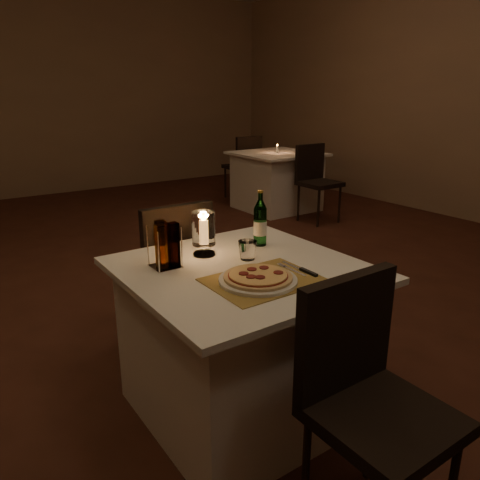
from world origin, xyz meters
TOP-DOWN VIEW (x-y plane):
  - floor at (0.00, 0.00)m, footprint 8.00×10.00m
  - wall_back at (0.00, 5.01)m, footprint 8.00×0.02m
  - main_table at (-0.28, -0.82)m, footprint 1.00×1.00m
  - chair_near at (-0.28, -1.54)m, footprint 0.42×0.42m
  - chair_far at (-0.28, -0.11)m, footprint 0.42×0.42m
  - placemat at (-0.30, -1.00)m, footprint 0.45×0.34m
  - plate at (-0.33, -1.00)m, footprint 0.32×0.32m
  - pizza at (-0.33, -1.00)m, footprint 0.28×0.28m
  - fork at (-0.14, -0.97)m, footprint 0.02×0.18m
  - knife at (-0.10, -1.03)m, footprint 0.02×0.22m
  - tumbler at (-0.20, -0.75)m, footprint 0.09×0.09m
  - water_bottle at (-0.03, -0.61)m, footprint 0.07×0.07m
  - hurricane_candle at (-0.34, -0.59)m, footprint 0.11×0.11m
  - cruet_caddy at (-0.56, -0.64)m, footprint 0.12×0.12m
  - neighbor_table_right at (2.46, 2.31)m, footprint 1.00×1.00m
  - neighbor_chair_ra at (2.46, 1.59)m, footprint 0.42×0.42m
  - neighbor_chair_rb at (2.46, 3.02)m, footprint 0.42×0.42m
  - neighbor_candle_right at (2.46, 2.31)m, footprint 0.03×0.03m

SIDE VIEW (x-z plane):
  - floor at x=0.00m, z-range -0.02..0.00m
  - main_table at x=-0.28m, z-range 0.00..0.74m
  - neighbor_table_right at x=2.46m, z-range 0.00..0.74m
  - chair_near at x=-0.28m, z-range 0.10..1.00m
  - chair_far at x=-0.28m, z-range 0.10..1.00m
  - neighbor_chair_ra at x=2.46m, z-range 0.10..1.00m
  - neighbor_chair_rb at x=2.46m, z-range 0.10..1.00m
  - placemat at x=-0.30m, z-range 0.74..0.74m
  - fork at x=-0.14m, z-range 0.74..0.75m
  - knife at x=-0.10m, z-range 0.74..0.76m
  - plate at x=-0.33m, z-range 0.74..0.76m
  - pizza at x=-0.33m, z-range 0.76..0.78m
  - tumbler at x=-0.20m, z-range 0.74..0.83m
  - neighbor_candle_right at x=2.46m, z-range 0.73..0.84m
  - cruet_caddy at x=-0.56m, z-range 0.73..0.94m
  - water_bottle at x=-0.03m, z-range 0.71..0.99m
  - hurricane_candle at x=-0.34m, z-range 0.76..0.97m
  - wall_back at x=0.00m, z-range 0.00..3.00m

